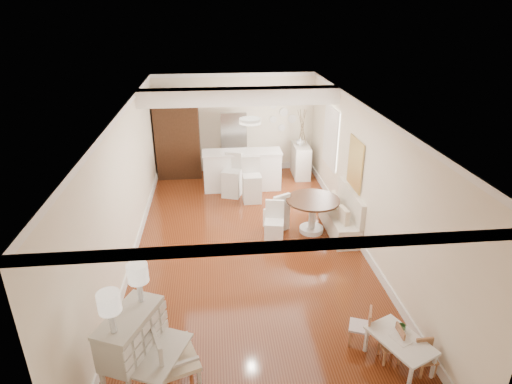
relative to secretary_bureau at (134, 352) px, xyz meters
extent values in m
plane|color=brown|center=(1.70, 3.22, -0.57)|extent=(9.00, 9.00, 0.00)
cube|color=white|center=(1.70, 3.22, 2.23)|extent=(4.50, 9.00, 0.04)
cube|color=white|center=(1.70, 7.72, 0.83)|extent=(4.50, 0.04, 2.80)
cube|color=white|center=(1.70, -1.28, 0.83)|extent=(4.50, 0.04, 2.80)
cube|color=white|center=(-0.55, 3.22, 0.83)|extent=(0.04, 9.00, 2.80)
cube|color=white|center=(3.95, 3.22, 0.83)|extent=(0.04, 9.00, 2.80)
cube|color=white|center=(1.70, 5.42, 2.05)|extent=(4.50, 0.45, 0.36)
cube|color=tan|center=(3.92, 3.72, 0.98)|extent=(0.04, 0.84, 1.04)
cube|color=white|center=(3.93, 5.62, 0.98)|extent=(0.04, 1.10, 1.40)
cylinder|color=#381E11|center=(0.50, 7.70, 1.28)|extent=(0.30, 0.03, 0.30)
cylinder|color=white|center=(1.70, 2.72, 2.18)|extent=(0.36, 0.36, 0.08)
cube|color=beige|center=(0.00, 0.00, 0.00)|extent=(1.19, 1.20, 1.15)
cube|color=beige|center=(0.52, -0.08, -0.11)|extent=(0.68, 0.68, 0.94)
cube|color=white|center=(3.46, 0.02, -0.36)|extent=(0.83, 1.01, 0.44)
cube|color=#AD754E|center=(3.37, 0.11, -0.30)|extent=(0.27, 0.27, 0.55)
cube|color=#B67A53|center=(3.06, 0.48, -0.27)|extent=(0.38, 0.38, 0.60)
cube|color=#B17A50|center=(3.76, -0.15, -0.33)|extent=(0.25, 0.25, 0.50)
cube|color=silver|center=(3.69, 3.72, -0.08)|extent=(0.52, 1.60, 0.98)
cylinder|color=#442616|center=(3.11, 3.79, -0.19)|extent=(1.49, 1.49, 0.77)
cube|color=white|center=(2.26, 3.57, -0.17)|extent=(0.46, 0.47, 0.82)
cube|color=white|center=(2.38, 4.03, -0.15)|extent=(0.56, 0.56, 0.86)
cube|color=white|center=(1.80, 6.32, -0.06)|extent=(2.05, 0.65, 1.03)
cube|color=silver|center=(1.50, 5.86, -0.02)|extent=(0.56, 0.56, 1.10)
cube|color=white|center=(1.98, 5.48, -0.02)|extent=(0.45, 0.45, 1.11)
cube|color=#381E11|center=(0.10, 7.40, 0.58)|extent=(1.20, 0.60, 2.30)
imported|color=silver|center=(2.00, 7.37, 0.33)|extent=(0.75, 0.65, 1.80)
cube|color=beige|center=(3.51, 7.05, -0.12)|extent=(0.45, 0.97, 0.91)
imported|color=#558A50|center=(3.54, 0.19, -0.10)|extent=(0.14, 0.14, 0.08)
imported|color=silver|center=(3.47, 7.09, 0.44)|extent=(0.25, 0.25, 0.21)
camera|label=1|loc=(1.09, -4.16, 3.95)|focal=30.00mm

